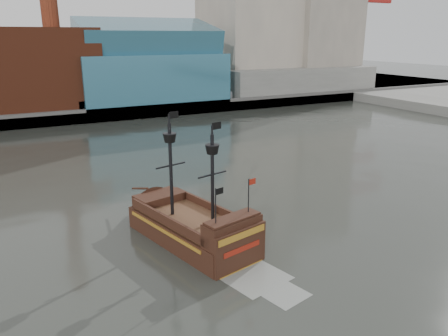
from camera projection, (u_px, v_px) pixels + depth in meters
ground at (337, 271)px, 30.13m from camera, size 400.00×400.00×0.00m
promenade_far at (84, 97)px, 107.92m from camera, size 220.00×60.00×2.00m
seawall at (113, 114)px, 82.80m from camera, size 220.00×1.00×2.60m
crane_a at (358, 23)px, 128.91m from camera, size 22.50×4.00×32.25m
crane_b at (357, 36)px, 142.67m from camera, size 19.10×4.00×26.25m
pirate_ship at (193, 231)px, 34.06m from camera, size 7.56×15.20×10.92m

